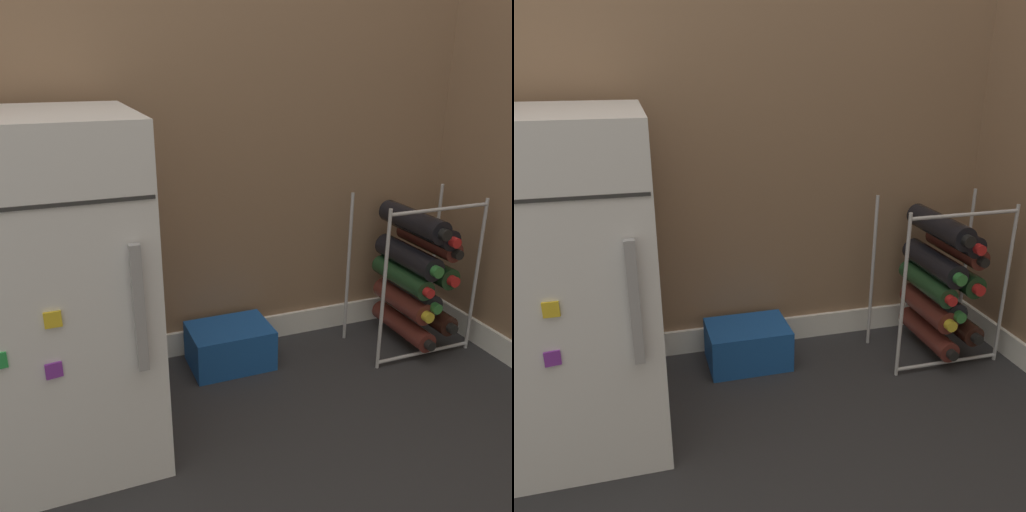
# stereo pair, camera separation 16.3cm
# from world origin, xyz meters

# --- Properties ---
(ground_plane) EXTENTS (14.00, 14.00, 0.00)m
(ground_plane) POSITION_xyz_m (0.00, 0.00, 0.00)
(ground_plane) COLOR #28282B
(mini_fridge) EXTENTS (0.54, 0.56, 0.89)m
(mini_fridge) POSITION_xyz_m (-0.54, 0.26, 0.45)
(mini_fridge) COLOR white
(mini_fridge) RESTS_ON ground_plane
(wine_rack) EXTENTS (0.39, 0.33, 0.57)m
(wine_rack) POSITION_xyz_m (0.70, 0.36, 0.29)
(wine_rack) COLOR #B2B2B7
(wine_rack) RESTS_ON ground_plane
(soda_box) EXTENTS (0.28, 0.20, 0.14)m
(soda_box) POSITION_xyz_m (0.03, 0.46, 0.07)
(soda_box) COLOR #194C9E
(soda_box) RESTS_ON ground_plane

